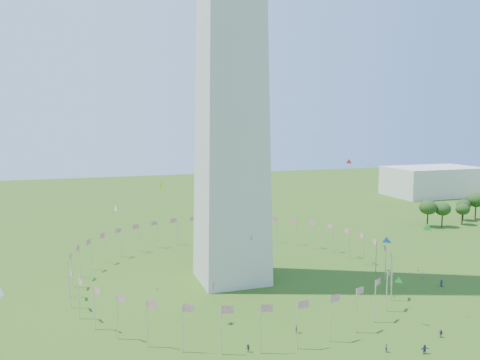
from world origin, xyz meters
name	(u,v)px	position (x,y,z in m)	size (l,w,h in m)	color
flag_ring	(231,263)	(0.00, 50.00, 4.50)	(80.24, 80.24, 9.00)	silver
gov_building_east_a	(433,181)	(150.00, 150.00, 8.00)	(50.00, 30.00, 16.00)	beige
kites_aloft	(330,229)	(13.25, 22.62, 18.56)	(109.02, 73.88, 38.87)	green
tree_line_east	(474,210)	(115.24, 85.28, 5.07)	(53.72, 16.03, 11.43)	#284D19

